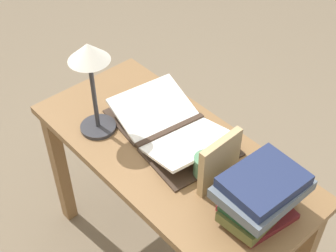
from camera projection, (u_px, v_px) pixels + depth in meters
reading_desk at (170, 172)px, 1.95m from camera, size 1.22×0.57×0.77m
open_book at (170, 128)px, 1.92m from camera, size 0.59×0.41×0.09m
book_stack_tall at (261, 195)px, 1.56m from camera, size 0.22×0.30×0.20m
book_standing_upright at (219, 162)px, 1.66m from camera, size 0.03×0.20×0.21m
reading_lamp at (90, 67)px, 1.75m from camera, size 0.16×0.16×0.41m
coffee_mug at (206, 166)px, 1.74m from camera, size 0.09×0.12×0.09m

